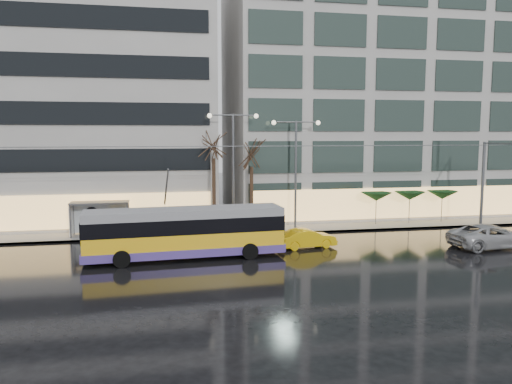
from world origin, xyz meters
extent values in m
plane|color=black|center=(0.00, 0.00, 0.00)|extent=(140.00, 140.00, 0.00)
cube|color=gray|center=(2.00, 14.00, 0.07)|extent=(80.00, 10.00, 0.15)
cube|color=slate|center=(2.00, 9.05, 0.07)|extent=(80.00, 0.10, 0.15)
cube|color=#A19E9A|center=(-16.00, 19.00, 11.15)|extent=(34.00, 14.00, 22.00)
cube|color=#A19E9A|center=(19.00, 19.00, 12.65)|extent=(32.00, 14.00, 25.00)
cube|color=yellow|center=(-2.14, 2.96, 1.05)|extent=(12.10, 3.25, 1.50)
cube|color=#513B93|center=(-2.14, 2.96, 0.55)|extent=(12.14, 3.29, 0.50)
cube|color=black|center=(-2.14, 2.96, 2.14)|extent=(12.12, 3.27, 0.90)
cube|color=gray|center=(-2.14, 2.96, 2.84)|extent=(12.10, 3.25, 0.50)
cube|color=black|center=(3.86, 3.34, 1.99)|extent=(0.20, 2.29, 1.30)
cube|color=black|center=(-8.14, 2.57, 1.99)|extent=(0.20, 2.29, 1.30)
cylinder|color=black|center=(1.56, 4.44, 0.50)|extent=(1.02, 0.41, 1.00)
cylinder|color=black|center=(1.72, 1.95, 0.50)|extent=(1.02, 0.41, 1.00)
cylinder|color=black|center=(-6.00, 3.96, 0.50)|extent=(1.02, 0.41, 1.00)
cylinder|color=black|center=(-5.85, 1.47, 0.50)|extent=(1.02, 0.41, 1.00)
cylinder|color=#595B60|center=(-3.20, 3.84, 4.29)|extent=(0.29, 3.71, 2.62)
cylinder|color=#595B60|center=(-3.23, 4.34, 4.29)|extent=(0.29, 3.71, 2.62)
cylinder|color=#595B60|center=(22.00, 8.50, 3.50)|extent=(0.24, 0.24, 7.00)
cube|color=#595B60|center=(22.00, 6.00, 6.90)|extent=(0.10, 5.00, 0.10)
cylinder|color=#595B60|center=(1.00, 5.75, 6.80)|extent=(42.00, 0.04, 0.04)
cylinder|color=#595B60|center=(1.00, 6.25, 6.80)|extent=(42.00, 0.04, 0.04)
cube|color=#595B60|center=(-8.00, 10.50, 2.60)|extent=(4.20, 1.60, 0.12)
cube|color=silver|center=(-8.00, 11.20, 1.35)|extent=(4.00, 0.05, 2.20)
cube|color=white|center=(-10.05, 10.50, 1.35)|extent=(0.10, 1.40, 2.20)
cylinder|color=#595B60|center=(-10.00, 9.80, 1.35)|extent=(0.10, 0.10, 2.40)
cylinder|color=#595B60|center=(-10.00, 11.20, 1.35)|extent=(0.10, 0.10, 2.40)
cylinder|color=#595B60|center=(-6.00, 9.80, 1.35)|extent=(0.10, 0.10, 2.40)
cylinder|color=#595B60|center=(-6.00, 11.20, 1.35)|extent=(0.10, 0.10, 2.40)
cylinder|color=#595B60|center=(2.00, 10.80, 4.65)|extent=(0.18, 0.18, 9.00)
cylinder|color=#595B60|center=(1.10, 10.80, 9.05)|extent=(1.80, 0.10, 0.10)
cylinder|color=#595B60|center=(2.90, 10.80, 9.05)|extent=(1.80, 0.10, 0.10)
sphere|color=#FFF2CC|center=(0.20, 10.80, 9.00)|extent=(0.36, 0.36, 0.36)
sphere|color=#FFF2CC|center=(3.80, 10.80, 9.00)|extent=(0.36, 0.36, 0.36)
cylinder|color=#595B60|center=(7.00, 10.80, 4.40)|extent=(0.18, 0.18, 8.50)
cylinder|color=#595B60|center=(6.10, 10.80, 8.55)|extent=(1.80, 0.10, 0.10)
cylinder|color=#595B60|center=(7.90, 10.80, 8.55)|extent=(1.80, 0.10, 0.10)
sphere|color=#FFF2CC|center=(5.20, 10.80, 8.50)|extent=(0.36, 0.36, 0.36)
sphere|color=#FFF2CC|center=(8.80, 10.80, 8.50)|extent=(0.36, 0.36, 0.36)
cylinder|color=black|center=(0.50, 11.00, 2.95)|extent=(0.28, 0.28, 5.60)
cylinder|color=black|center=(3.50, 11.20, 2.60)|extent=(0.28, 0.28, 4.90)
cylinder|color=#595B60|center=(14.00, 11.00, 1.25)|extent=(0.06, 0.06, 2.20)
cone|color=#0F3A15|center=(14.00, 11.00, 2.45)|extent=(2.50, 2.50, 0.70)
cylinder|color=#595B60|center=(17.00, 11.00, 1.25)|extent=(0.06, 0.06, 2.20)
cone|color=#0F3A15|center=(17.00, 11.00, 2.45)|extent=(2.50, 2.50, 0.70)
cylinder|color=#595B60|center=(20.00, 11.00, 1.25)|extent=(0.06, 0.06, 2.20)
cone|color=#0F3A15|center=(20.00, 11.00, 2.45)|extent=(2.50, 2.50, 0.70)
imported|color=yellow|center=(6.04, 4.30, 0.65)|extent=(4.07, 1.90, 1.29)
imported|color=#A6A7AB|center=(18.22, 1.99, 0.79)|extent=(5.87, 3.01, 1.59)
imported|color=black|center=(-7.77, 11.43, 0.97)|extent=(0.67, 0.51, 1.64)
imported|color=#ED4F81|center=(-7.77, 11.43, 1.90)|extent=(1.14, 1.15, 0.88)
imported|color=black|center=(-6.14, 10.99, 0.92)|extent=(0.84, 0.71, 1.55)
imported|color=black|center=(-8.68, 11.34, 1.08)|extent=(1.39, 1.17, 1.87)
imported|color=black|center=(-8.68, 11.34, 1.90)|extent=(1.10, 1.10, 0.72)
camera|label=1|loc=(-3.55, -27.38, 7.64)|focal=35.00mm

